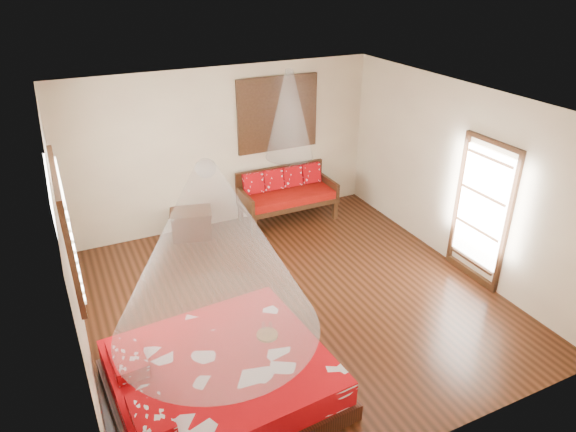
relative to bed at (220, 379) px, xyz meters
name	(u,v)px	position (x,y,z in m)	size (l,w,h in m)	color
room	(294,211)	(1.52, 1.28, 1.15)	(5.54, 5.54, 2.84)	black
bed	(220,379)	(0.00, 0.00, 0.00)	(2.42, 2.22, 0.65)	black
daybed	(286,192)	(2.53, 3.66, 0.27)	(1.74, 0.77, 0.94)	black
storage_chest	(192,223)	(0.75, 3.73, -0.01)	(0.81, 0.67, 0.49)	black
shutter_panel	(278,114)	(2.53, 4.00, 1.65)	(1.52, 0.06, 1.32)	black
window_left	(67,226)	(-1.19, 1.48, 1.45)	(0.10, 1.74, 1.34)	black
glazed_door	(481,213)	(4.24, 0.68, 0.82)	(0.08, 1.02, 2.16)	black
wine_tray	(267,332)	(0.63, 0.16, 0.30)	(0.24, 0.24, 0.20)	brown
mosquito_net_main	(212,252)	(0.02, 0.00, 1.60)	(2.10, 2.10, 1.80)	white
mosquito_net_daybed	(289,115)	(2.53, 3.53, 1.75)	(0.83, 0.83, 1.50)	white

